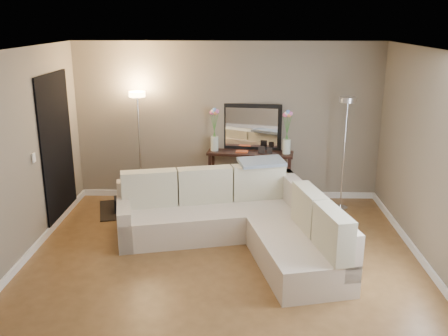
{
  "coord_description": "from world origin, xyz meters",
  "views": [
    {
      "loc": [
        0.19,
        -5.31,
        2.95
      ],
      "look_at": [
        0.0,
        0.8,
        1.1
      ],
      "focal_mm": 40.0,
      "sensor_mm": 36.0,
      "label": 1
    }
  ],
  "objects_px": {
    "sectional_sofa": "(241,220)",
    "floor_lamp_unlit": "(346,131)",
    "console_table": "(245,173)",
    "floor_lamp_lit": "(139,125)"
  },
  "relations": [
    {
      "from": "sectional_sofa",
      "to": "floor_lamp_unlit",
      "type": "height_order",
      "value": "floor_lamp_unlit"
    },
    {
      "from": "floor_lamp_unlit",
      "to": "console_table",
      "type": "bearing_deg",
      "value": 168.63
    },
    {
      "from": "sectional_sofa",
      "to": "console_table",
      "type": "distance_m",
      "value": 1.63
    },
    {
      "from": "floor_lamp_lit",
      "to": "floor_lamp_unlit",
      "type": "bearing_deg",
      "value": -4.89
    },
    {
      "from": "console_table",
      "to": "floor_lamp_lit",
      "type": "distance_m",
      "value": 1.9
    },
    {
      "from": "console_table",
      "to": "floor_lamp_lit",
      "type": "height_order",
      "value": "floor_lamp_lit"
    },
    {
      "from": "console_table",
      "to": "floor_lamp_lit",
      "type": "bearing_deg",
      "value": -178.96
    },
    {
      "from": "console_table",
      "to": "floor_lamp_unlit",
      "type": "distance_m",
      "value": 1.76
    },
    {
      "from": "sectional_sofa",
      "to": "floor_lamp_unlit",
      "type": "relative_size",
      "value": 1.71
    },
    {
      "from": "floor_lamp_lit",
      "to": "floor_lamp_unlit",
      "type": "distance_m",
      "value": 3.27
    }
  ]
}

